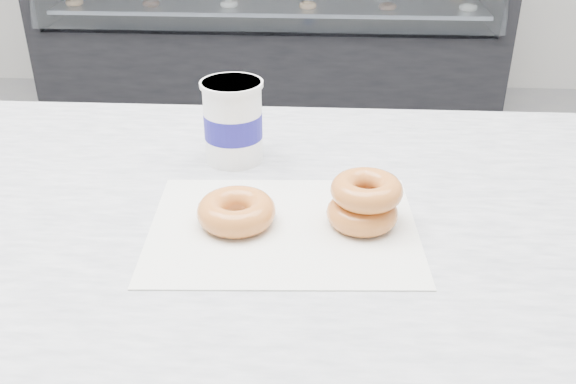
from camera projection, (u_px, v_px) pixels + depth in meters
The scene contains 6 objects.
ground at pixel (213, 373), 1.83m from camera, with size 5.00×5.00×0.00m, color gray.
display_case at pixel (271, 19), 3.45m from camera, with size 2.40×0.74×1.25m.
wax_paper at pixel (283, 228), 0.82m from camera, with size 0.34×0.26×0.00m, color silver.
donut_single at pixel (236, 211), 0.82m from camera, with size 0.10×0.10×0.04m, color orange.
donut_stack at pixel (364, 202), 0.81m from camera, with size 0.13×0.13×0.06m.
coffee_cup at pixel (233, 121), 0.97m from camera, with size 0.11×0.11×0.13m.
Camera 1 is at (0.29, -1.34, 1.34)m, focal length 40.00 mm.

